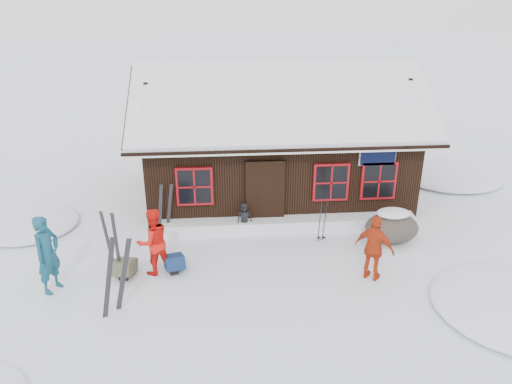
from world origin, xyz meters
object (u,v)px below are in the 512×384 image
skier_teal (48,254)px  backpack_blue (174,265)px  skier_orange_left (153,242)px  skier_crouched (244,218)px  ski_poles (322,221)px  ski_pair_left (116,277)px  boulder (392,227)px  backpack_olive (124,270)px  skier_orange_right (374,248)px

skier_teal → backpack_blue: bearing=-53.6°
skier_orange_left → skier_teal: bearing=-12.4°
backpack_blue → skier_crouched: bearing=31.5°
skier_teal → skier_crouched: skier_teal is taller
ski_poles → backpack_blue: ski_poles is taller
skier_crouched → ski_pair_left: 4.59m
skier_orange_left → ski_poles: (4.44, 1.28, -0.25)m
boulder → ski_pair_left: ski_pair_left is taller
skier_orange_left → ski_pair_left: 1.66m
boulder → ski_pair_left: size_ratio=0.80×
backpack_blue → skier_orange_left: bearing=167.7°
skier_orange_left → ski_poles: bearing=169.4°
skier_teal → skier_orange_left: skier_teal is taller
boulder → ski_poles: ski_poles is taller
backpack_olive → backpack_blue: bearing=18.1°
skier_orange_right → skier_crouched: 3.99m
skier_orange_left → skier_crouched: size_ratio=1.91×
backpack_blue → backpack_olive: size_ratio=0.96×
boulder → ski_pair_left: bearing=-159.3°
ski_pair_left → skier_orange_left: bearing=51.0°
backpack_blue → ski_poles: bearing=3.1°
skier_teal → boulder: skier_teal is taller
skier_orange_left → backpack_olive: bearing=-16.4°
skier_crouched → ski_pair_left: (-2.94, -3.50, 0.44)m
skier_teal → skier_orange_right: (7.59, -0.12, -0.12)m
skier_teal → skier_orange_left: 2.38m
skier_crouched → backpack_blue: (-1.86, -1.93, -0.28)m
ski_poles → skier_teal: bearing=-164.5°
backpack_blue → backpack_olive: bearing=172.8°
skier_teal → ski_poles: (6.75, 1.87, -0.35)m
skier_orange_left → ski_poles: 4.63m
skier_orange_left → backpack_blue: 0.83m
skier_orange_right → ski_poles: bearing=-29.9°
backpack_blue → ski_pair_left: bearing=-139.2°
skier_crouched → boulder: bearing=-21.6°
skier_orange_right → boulder: bearing=-83.6°
skier_teal → skier_orange_left: bearing=-51.6°
ski_poles → backpack_olive: (-5.18, -1.42, -0.43)m
boulder → backpack_olive: bearing=-170.2°
ski_poles → backpack_olive: 5.39m
ski_pair_left → ski_poles: (5.06, 2.83, -0.28)m
skier_orange_left → boulder: (6.36, 1.09, -0.42)m
skier_crouched → ski_poles: (2.11, -0.67, 0.15)m
skier_orange_right → ski_pair_left: bearing=45.4°
skier_orange_left → ski_pair_left: (-0.61, -1.55, 0.03)m
skier_teal → boulder: (8.67, 1.68, -0.52)m
skier_orange_left → boulder: skier_orange_left is taller
skier_orange_left → ski_pair_left: size_ratio=0.93×
backpack_olive → skier_orange_left: bearing=21.3°
skier_orange_right → ski_poles: skier_orange_right is taller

